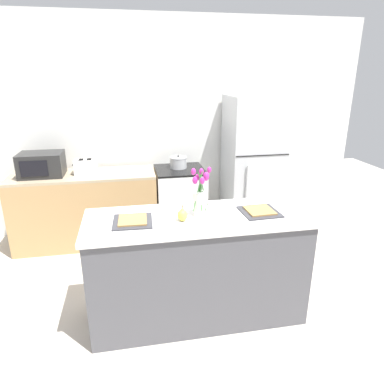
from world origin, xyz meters
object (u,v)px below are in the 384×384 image
Objects in this scene: pear_figurine at (182,215)px; plate_setting_right at (260,211)px; plate_setting_left at (133,221)px; cooking_pot at (178,162)px; toaster at (86,166)px; stove_range at (180,202)px; refrigerator at (252,166)px; microwave at (42,164)px; flower_vase at (200,198)px.

pear_figurine is 0.42× the size of plate_setting_right.
cooking_pot is at bearing 70.06° from plate_setting_left.
toaster is at bearing 117.98° from pear_figurine.
plate_setting_right is at bearing -75.61° from stove_range.
refrigerator is at bearing -3.07° from cooking_pot.
toaster is (-0.50, 1.62, 0.03)m from plate_setting_left.
microwave reaches higher than stove_range.
microwave is at bearing -179.56° from toaster.
cooking_pot is at bearing 82.53° from pear_figurine.
refrigerator is at bearing 45.95° from plate_setting_left.
plate_setting_left is (-1.56, -1.62, 0.06)m from refrigerator.
plate_setting_right is 0.65× the size of microwave.
stove_range is 6.88× the size of pear_figurine.
refrigerator is 2.07m from toaster.
flower_vase is at bearing -92.83° from stove_range.
toaster is 0.49m from microwave.
toaster is 1.11m from cooking_pot.
toaster is (-1.12, 0.00, 0.53)m from stove_range.
toaster is at bearing 107.29° from plate_setting_left.
stove_range is 1.70m from microwave.
stove_range is 1.80m from plate_setting_left.
refrigerator is at bearing 54.54° from pear_figurine.
refrigerator is 8.25× the size of cooking_pot.
toaster reaches higher than plate_setting_left.
refrigerator is (0.95, 0.00, 0.44)m from stove_range.
stove_range is at bearing 0.02° from microwave.
refrigerator reaches higher than toaster.
plate_setting_left is at bearing 180.00° from plate_setting_right.
microwave is (-1.37, 1.66, 0.04)m from pear_figurine.
toaster is at bearing 179.84° from stove_range.
microwave is at bearing -179.98° from stove_range.
plate_setting_left is at bearing -58.57° from microwave.
toaster reaches higher than stove_range.
pear_figurine is 0.27× the size of microwave.
microwave is at bearing -179.97° from refrigerator.
toaster reaches higher than plate_setting_right.
toaster is at bearing 0.44° from microwave.
plate_setting_left is (-0.38, 0.05, -0.04)m from pear_figurine.
toaster is 0.58× the size of microwave.
flower_vase reaches higher than pear_figurine.
stove_range is 2.87× the size of plate_setting_right.
refrigerator is 0.96m from cooking_pot.
plate_setting_left is at bearing -72.71° from toaster.
plate_setting_right is at bearing -3.88° from flower_vase.
pear_figurine is at bearing -125.46° from refrigerator.
flower_vase is 0.20m from pear_figurine.
plate_setting_right is at bearing 4.00° from pear_figurine.
stove_range is at bearing -0.16° from toaster.
refrigerator is 2.25m from plate_setting_left.
toaster is (-2.07, 0.00, 0.09)m from refrigerator.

